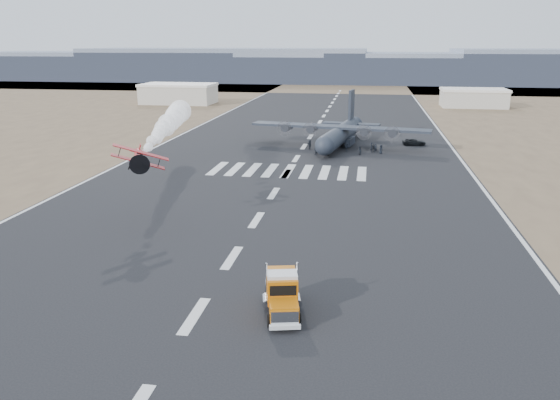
% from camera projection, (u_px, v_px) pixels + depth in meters
% --- Properties ---
extents(ground, '(500.00, 500.00, 0.00)m').
position_uv_depth(ground, '(194.00, 316.00, 42.32)').
color(ground, black).
rests_on(ground, ground).
extents(scrub_far, '(500.00, 80.00, 0.00)m').
position_uv_depth(scrub_far, '(343.00, 86.00, 260.32)').
color(scrub_far, brown).
rests_on(scrub_far, ground).
extents(runway_markings, '(60.00, 260.00, 0.01)m').
position_uv_depth(runway_markings, '(296.00, 159.00, 99.19)').
color(runway_markings, silver).
rests_on(runway_markings, ground).
extents(ridge_seg_a, '(150.00, 50.00, 13.00)m').
position_uv_depth(ridge_seg_a, '(9.00, 67.00, 316.89)').
color(ridge_seg_a, slate).
rests_on(ridge_seg_a, ground).
extents(ridge_seg_b, '(150.00, 50.00, 15.00)m').
position_uv_depth(ridge_seg_b, '(114.00, 66.00, 306.63)').
color(ridge_seg_b, slate).
rests_on(ridge_seg_b, ground).
extents(ridge_seg_c, '(150.00, 50.00, 17.00)m').
position_uv_depth(ridge_seg_c, '(226.00, 64.00, 296.36)').
color(ridge_seg_c, slate).
rests_on(ridge_seg_c, ground).
extents(ridge_seg_d, '(150.00, 50.00, 13.00)m').
position_uv_depth(ridge_seg_d, '(346.00, 69.00, 286.94)').
color(ridge_seg_d, slate).
rests_on(ridge_seg_d, ground).
extents(ridge_seg_e, '(150.00, 50.00, 15.00)m').
position_uv_depth(ridge_seg_e, '(475.00, 68.00, 276.67)').
color(ridge_seg_e, slate).
rests_on(ridge_seg_e, ground).
extents(hangar_left, '(24.50, 14.50, 6.70)m').
position_uv_depth(hangar_left, '(179.00, 93.00, 186.79)').
color(hangar_left, '#ADA79A').
rests_on(hangar_left, ground).
extents(hangar_right, '(20.50, 12.50, 5.90)m').
position_uv_depth(hangar_right, '(473.00, 98.00, 176.59)').
color(hangar_right, '#ADA79A').
rests_on(hangar_right, ground).
extents(semi_truck, '(3.75, 7.60, 3.34)m').
position_uv_depth(semi_truck, '(282.00, 293.00, 42.52)').
color(semi_truck, black).
rests_on(semi_truck, ground).
extents(aerobatic_biplane, '(6.14, 5.92, 3.46)m').
position_uv_depth(aerobatic_biplane, '(138.00, 158.00, 62.36)').
color(aerobatic_biplane, '#A70B2F').
extents(smoke_trail, '(10.48, 38.59, 4.02)m').
position_uv_depth(smoke_trail, '(174.00, 118.00, 92.88)').
color(smoke_trail, white).
extents(transport_aircraft, '(36.14, 29.63, 10.44)m').
position_uv_depth(transport_aircraft, '(341.00, 132.00, 110.86)').
color(transport_aircraft, '#202730').
rests_on(transport_aircraft, ground).
extents(support_vehicle, '(4.90, 2.62, 1.31)m').
position_uv_depth(support_vehicle, '(414.00, 142.00, 111.93)').
color(support_vehicle, black).
rests_on(support_vehicle, ground).
extents(crew_a, '(0.83, 0.83, 1.77)m').
position_uv_depth(crew_a, '(376.00, 148.00, 104.06)').
color(crew_a, black).
rests_on(crew_a, ground).
extents(crew_b, '(1.02, 1.04, 1.85)m').
position_uv_depth(crew_b, '(316.00, 150.00, 101.99)').
color(crew_b, black).
rests_on(crew_b, ground).
extents(crew_c, '(1.14, 0.95, 1.61)m').
position_uv_depth(crew_c, '(347.00, 147.00, 105.47)').
color(crew_c, black).
rests_on(crew_c, ground).
extents(crew_d, '(0.96, 0.51, 1.61)m').
position_uv_depth(crew_d, '(374.00, 148.00, 104.95)').
color(crew_d, black).
rests_on(crew_d, ground).
extents(crew_e, '(0.94, 1.00, 1.76)m').
position_uv_depth(crew_e, '(381.00, 149.00, 103.25)').
color(crew_e, black).
rests_on(crew_e, ground).
extents(crew_f, '(1.35, 1.70, 1.80)m').
position_uv_depth(crew_f, '(310.00, 145.00, 107.55)').
color(crew_f, black).
rests_on(crew_f, ground).
extents(crew_g, '(0.66, 0.76, 1.84)m').
position_uv_depth(crew_g, '(372.00, 147.00, 104.80)').
color(crew_g, black).
rests_on(crew_g, ground).
extents(crew_h, '(0.69, 0.87, 1.56)m').
position_uv_depth(crew_h, '(360.00, 151.00, 101.99)').
color(crew_h, black).
rests_on(crew_h, ground).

